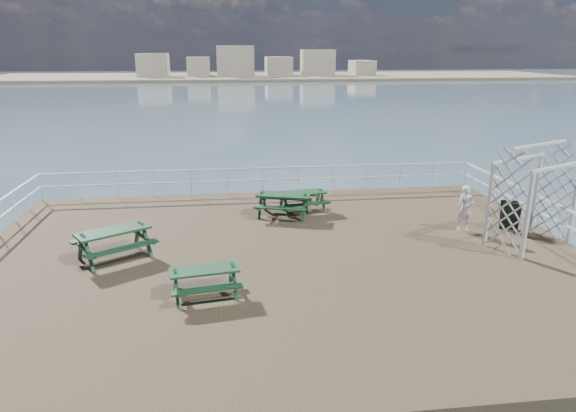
# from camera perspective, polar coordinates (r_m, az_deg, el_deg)

# --- Properties ---
(ground) EXTENTS (18.00, 14.00, 0.30)m
(ground) POSITION_cam_1_polar(r_m,az_deg,el_deg) (15.13, -0.75, -6.00)
(ground) COLOR brown
(ground) RESTS_ON ground
(sea_backdrop) EXTENTS (300.00, 300.00, 9.20)m
(sea_backdrop) POSITION_cam_1_polar(r_m,az_deg,el_deg) (148.71, -1.67, 14.58)
(sea_backdrop) COLOR #456374
(sea_backdrop) RESTS_ON ground
(railing) EXTENTS (17.77, 13.76, 1.10)m
(railing) POSITION_cam_1_polar(r_m,az_deg,el_deg) (17.18, -1.95, 0.46)
(railing) COLOR silver
(railing) RESTS_ON ground
(picnic_table_a) EXTENTS (2.57, 2.44, 0.98)m
(picnic_table_a) POSITION_cam_1_polar(r_m,az_deg,el_deg) (15.46, -18.80, -3.34)
(picnic_table_a) COLOR #153A1B
(picnic_table_a) RESTS_ON ground
(picnic_table_b) EXTENTS (2.26, 2.02, 0.92)m
(picnic_table_b) POSITION_cam_1_polar(r_m,az_deg,el_deg) (18.39, -0.51, 0.65)
(picnic_table_b) COLOR #153A1B
(picnic_table_b) RESTS_ON ground
(picnic_table_c) EXTENTS (1.94, 1.67, 0.84)m
(picnic_table_c) POSITION_cam_1_polar(r_m,az_deg,el_deg) (18.97, 1.61, 1.00)
(picnic_table_c) COLOR #153A1B
(picnic_table_c) RESTS_ON ground
(picnic_table_d) EXTENTS (1.83, 1.56, 0.80)m
(picnic_table_d) POSITION_cam_1_polar(r_m,az_deg,el_deg) (12.67, -9.27, -7.70)
(picnic_table_d) COLOR #153A1B
(picnic_table_d) RESTS_ON ground
(trellis_arbor) EXTENTS (2.87, 2.29, 3.15)m
(trellis_arbor) POSITION_cam_1_polar(r_m,az_deg,el_deg) (17.08, 25.51, 0.50)
(trellis_arbor) COLOR silver
(trellis_arbor) RESTS_ON ground
(sandwich_board) EXTENTS (0.69, 0.58, 0.97)m
(sandwich_board) POSITION_cam_1_polar(r_m,az_deg,el_deg) (18.56, 23.43, -1.00)
(sandwich_board) COLOR black
(sandwich_board) RESTS_ON ground
(person) EXTENTS (0.58, 0.40, 1.53)m
(person) POSITION_cam_1_polar(r_m,az_deg,el_deg) (17.80, 19.09, -0.27)
(person) COLOR white
(person) RESTS_ON ground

